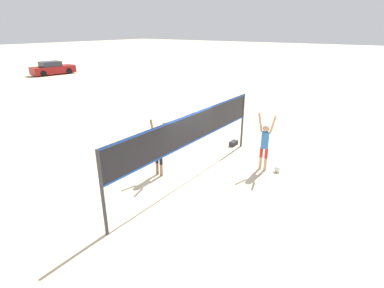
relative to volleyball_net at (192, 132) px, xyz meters
name	(u,v)px	position (x,y,z in m)	size (l,w,h in m)	color
ground_plane	(192,178)	(0.00, 0.00, -1.79)	(200.00, 200.00, 0.00)	beige
volleyball_net	(192,132)	(0.00, 0.00, 0.00)	(7.84, 0.09, 2.44)	#38383D
player_spiker	(265,141)	(2.19, -1.78, -0.62)	(0.28, 0.71, 2.22)	tan
player_blocker	(158,147)	(-0.50, 1.13, -0.68)	(0.28, 0.70, 2.11)	#8C664C
volleyball	(277,169)	(2.32, -2.33, -1.68)	(0.23, 0.23, 0.23)	white
gear_bag	(234,143)	(3.78, 0.33, -1.69)	(0.47, 0.24, 0.21)	#2D2D33
parked_car_mid	(53,69)	(11.41, 28.05, -1.13)	(4.91, 2.53, 1.49)	maroon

